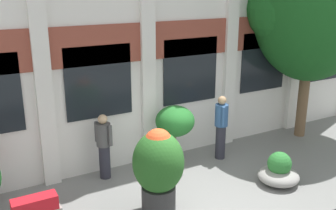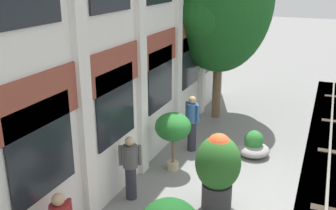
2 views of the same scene
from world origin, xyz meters
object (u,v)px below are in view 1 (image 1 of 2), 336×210
at_px(potted_plant_wide_bowl, 279,172).
at_px(resident_watching_tracks, 221,125).
at_px(resident_near_plants, 104,144).
at_px(potted_plant_square_trough, 35,210).
at_px(potted_plant_tall_urn, 175,122).
at_px(potted_plant_stone_basin, 158,166).

relative_size(potted_plant_wide_bowl, resident_watching_tracks, 0.56).
relative_size(resident_watching_tracks, resident_near_plants, 1.08).
xyz_separation_m(potted_plant_square_trough, resident_near_plants, (1.81, 1.04, 0.60)).
distance_m(potted_plant_wide_bowl, resident_watching_tracks, 1.92).
relative_size(potted_plant_tall_urn, resident_watching_tracks, 0.95).
relative_size(potted_plant_square_trough, resident_near_plants, 0.61).
bearing_deg(resident_watching_tracks, potted_plant_wide_bowl, -53.99).
xyz_separation_m(potted_plant_stone_basin, resident_near_plants, (-0.40, 1.97, -0.19)).
xyz_separation_m(potted_plant_stone_basin, potted_plant_tall_urn, (1.30, 1.59, 0.18)).
bearing_deg(resident_near_plants, potted_plant_tall_urn, 141.70).
distance_m(potted_plant_stone_basin, resident_near_plants, 2.02).
xyz_separation_m(potted_plant_square_trough, resident_watching_tracks, (4.85, 0.60, 0.68)).
relative_size(potted_plant_stone_basin, resident_watching_tracks, 1.06).
xyz_separation_m(potted_plant_tall_urn, resident_near_plants, (-1.69, 0.38, -0.37)).
relative_size(potted_plant_square_trough, potted_plant_tall_urn, 0.59).
distance_m(potted_plant_stone_basin, resident_watching_tracks, 3.05).
bearing_deg(potted_plant_square_trough, resident_near_plants, 29.82).
relative_size(potted_plant_tall_urn, resident_near_plants, 1.03).
height_order(potted_plant_square_trough, potted_plant_tall_urn, potted_plant_tall_urn).
bearing_deg(resident_watching_tracks, potted_plant_square_trough, -148.23).
relative_size(potted_plant_wide_bowl, resident_near_plants, 0.60).
height_order(potted_plant_wide_bowl, resident_watching_tracks, resident_watching_tracks).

